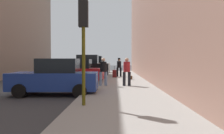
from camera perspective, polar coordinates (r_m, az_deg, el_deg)
ground_plane at (r=13.70m, az=-23.35°, el=-5.53°), size 120.00×120.00×0.00m
sidewalk at (r=12.51m, az=2.73°, el=-5.73°), size 4.00×40.00×0.15m
parked_blue_sedan at (r=11.12m, az=-14.53°, el=-2.72°), size 4.23×2.12×1.79m
parked_red_hatchback at (r=16.55m, az=-9.40°, el=-1.23°), size 4.25×2.16×1.79m
parked_black_suv at (r=22.28m, az=-6.74°, el=0.03°), size 4.62×2.10×2.25m
parked_white_van at (r=28.64m, az=-5.05°, el=0.42°), size 4.61×2.07×2.25m
fire_hydrant at (r=19.55m, az=-2.49°, el=-1.78°), size 0.42×0.22×0.70m
traffic_light at (r=7.66m, az=-7.46°, el=9.63°), size 0.32×0.32×3.60m
pedestrian_with_fedora at (r=20.69m, az=1.86°, el=0.19°), size 0.53×0.49×1.78m
pedestrian_in_red_jacket at (r=13.33m, az=3.88°, el=-0.83°), size 0.52×0.46×1.71m
pedestrian_in_jeans at (r=13.44m, az=-2.29°, el=-0.80°), size 0.53×0.48×1.71m
rolling_suitcase at (r=19.98m, az=0.65°, el=-1.72°), size 0.36×0.56×1.04m
duffel_bag at (r=18.03m, az=4.77°, el=-2.74°), size 0.32×0.44×0.28m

